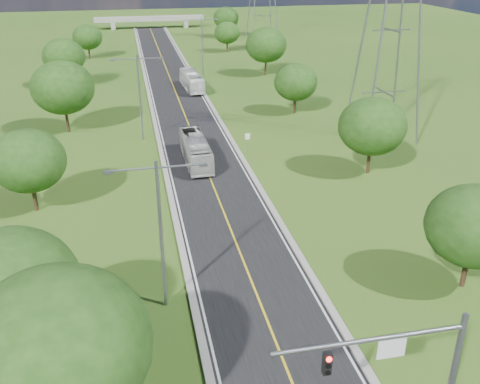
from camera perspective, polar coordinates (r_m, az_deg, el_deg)
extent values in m
plane|color=#2A5317|center=(79.90, -6.39, 9.32)|extent=(260.00, 260.00, 0.00)
cube|color=black|center=(85.67, -6.82, 10.38)|extent=(8.00, 150.00, 0.06)
cube|color=gray|center=(85.40, -9.71, 10.22)|extent=(0.50, 150.00, 0.22)
cube|color=gray|center=(86.10, -3.96, 10.63)|extent=(0.50, 150.00, 0.22)
cylinder|color=slate|center=(26.88, 21.65, -18.15)|extent=(0.28, 0.28, 7.20)
cylinder|color=slate|center=(23.14, 13.76, -15.07)|extent=(8.40, 0.20, 0.20)
cube|color=black|center=(23.11, 9.27, -17.60)|extent=(0.35, 0.28, 1.05)
cylinder|color=#FF140C|center=(22.77, 9.48, -17.20)|extent=(0.24, 0.06, 0.24)
cube|color=white|center=(23.91, 15.86, -15.71)|extent=(1.25, 0.06, 1.00)
cylinder|color=slate|center=(59.53, 0.80, 5.24)|extent=(0.08, 0.08, 2.40)
cube|color=white|center=(59.24, 0.81, 5.96)|extent=(0.55, 0.04, 0.70)
cube|color=gray|center=(158.03, -13.38, 16.88)|extent=(1.20, 3.00, 2.00)
cube|color=gray|center=(158.93, -5.83, 17.43)|extent=(1.20, 3.00, 2.00)
cube|color=gray|center=(157.97, -9.64, 17.77)|extent=(30.00, 3.00, 1.20)
cylinder|color=slate|center=(32.97, -8.39, -4.83)|extent=(0.22, 0.22, 10.00)
cylinder|color=slate|center=(30.96, -11.50, 2.36)|extent=(2.80, 0.12, 0.12)
cylinder|color=slate|center=(31.06, -6.34, 2.80)|extent=(2.80, 0.12, 0.12)
cube|color=slate|center=(31.01, -13.88, 2.07)|extent=(0.50, 0.25, 0.18)
cube|color=slate|center=(31.21, -3.96, 2.91)|extent=(0.50, 0.25, 0.18)
cylinder|color=slate|center=(63.80, -10.60, 9.74)|extent=(0.22, 0.22, 10.00)
cylinder|color=slate|center=(62.79, -12.25, 13.68)|extent=(2.80, 0.12, 0.12)
cylinder|color=slate|center=(62.84, -9.63, 13.90)|extent=(2.80, 0.12, 0.12)
cube|color=slate|center=(62.81, -13.46, 13.53)|extent=(0.50, 0.25, 0.18)
cube|color=slate|center=(62.91, -8.41, 13.94)|extent=(0.50, 0.25, 0.18)
cylinder|color=slate|center=(96.97, -4.04, 15.19)|extent=(0.22, 0.22, 10.00)
cylinder|color=slate|center=(96.13, -5.00, 17.84)|extent=(2.80, 0.12, 0.12)
cylinder|color=slate|center=(96.51, -3.27, 17.92)|extent=(2.80, 0.12, 0.12)
cube|color=slate|center=(95.99, -5.80, 17.77)|extent=(0.50, 0.25, 0.18)
cube|color=slate|center=(96.72, -2.46, 17.92)|extent=(0.50, 0.25, 0.18)
cylinder|color=black|center=(32.31, -22.20, -14.81)|extent=(0.36, 0.36, 3.06)
ellipsoid|color=#1C3E11|center=(30.18, -23.35, -9.28)|extent=(7.14, 7.14, 6.07)
cylinder|color=black|center=(49.71, -21.07, -0.43)|extent=(0.36, 0.36, 2.70)
ellipsoid|color=#1C3E11|center=(48.48, -21.66, 3.10)|extent=(6.30, 6.30, 5.36)
cylinder|color=black|center=(69.96, -17.97, 7.40)|extent=(0.36, 0.36, 3.24)
ellipsoid|color=#1C3E11|center=(68.96, -18.40, 10.53)|extent=(7.56, 7.56, 6.43)
cylinder|color=black|center=(93.35, -18.01, 11.46)|extent=(0.36, 0.36, 2.88)
ellipsoid|color=#1C3E11|center=(92.67, -18.30, 13.57)|extent=(6.72, 6.72, 5.71)
cylinder|color=black|center=(116.66, -15.78, 14.12)|extent=(0.36, 0.36, 2.52)
ellipsoid|color=#1C3E11|center=(116.17, -15.96, 15.61)|extent=(5.88, 5.88, 5.00)
ellipsoid|color=#1C3E11|center=(24.47, -18.89, -15.44)|extent=(7.98, 7.98, 6.78)
cylinder|color=black|center=(39.40, 22.88, -7.56)|extent=(0.36, 0.36, 2.70)
ellipsoid|color=#1C3E11|center=(37.85, 23.70, -3.32)|extent=(6.30, 6.30, 5.36)
cylinder|color=black|center=(55.73, 13.56, 3.39)|extent=(0.36, 0.36, 2.88)
ellipsoid|color=#1C3E11|center=(54.58, 13.92, 6.83)|extent=(6.72, 6.72, 5.71)
cylinder|color=black|center=(74.88, 5.86, 9.29)|extent=(0.36, 0.36, 2.52)
ellipsoid|color=#1C3E11|center=(74.12, 5.97, 11.59)|extent=(5.88, 5.88, 5.00)
cylinder|color=black|center=(97.79, 2.76, 13.23)|extent=(0.36, 0.36, 3.06)
ellipsoid|color=#1C3E11|center=(97.11, 2.80, 15.39)|extent=(7.14, 7.14, 6.07)
cylinder|color=black|center=(120.37, -1.38, 15.27)|extent=(0.36, 0.36, 2.34)
ellipsoid|color=#1C3E11|center=(119.93, -1.40, 16.62)|extent=(5.46, 5.46, 4.64)
cylinder|color=black|center=(140.40, -1.48, 16.72)|extent=(0.36, 0.36, 2.70)
ellipsoid|color=#1C3E11|center=(139.98, -1.50, 18.06)|extent=(6.30, 6.30, 5.36)
imported|color=white|center=(87.51, -5.16, 11.73)|extent=(2.97, 10.21, 2.81)
imported|color=beige|center=(57.00, -4.76, 4.52)|extent=(2.46, 10.05, 2.79)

